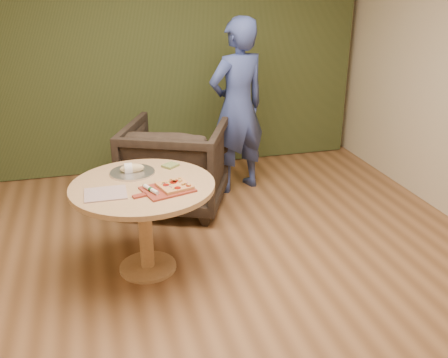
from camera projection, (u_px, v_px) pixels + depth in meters
name	position (u px, v px, depth m)	size (l,w,h in m)	color
room_shell	(225.00, 116.00, 3.12)	(5.04, 6.04, 2.84)	brown
curtain	(158.00, 51.00, 5.70)	(4.80, 0.14, 2.78)	#2E3819
pedestal_table	(144.00, 201.00, 3.83)	(1.10, 1.10, 0.75)	tan
pizza_paddle	(166.00, 190.00, 3.66)	(0.47, 0.37, 0.01)	maroon
flatbread_pizza	(175.00, 186.00, 3.68)	(0.27, 0.27, 0.04)	tan
cutlery_roll	(151.00, 189.00, 3.61)	(0.10, 0.19, 0.03)	silver
newspaper	(106.00, 194.00, 3.60)	(0.30, 0.25, 0.01)	beige
serving_tray	(132.00, 172.00, 3.97)	(0.36, 0.36, 0.02)	silver
bread_roll	(131.00, 168.00, 3.96)	(0.19, 0.09, 0.09)	#D1B97F
green_packet	(170.00, 165.00, 4.11)	(0.12, 0.10, 0.02)	#57672E
armchair	(176.00, 161.00, 4.98)	(0.95, 0.89, 0.98)	black
person_standing	(237.00, 107.00, 5.23)	(0.67, 0.44, 1.84)	#334281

